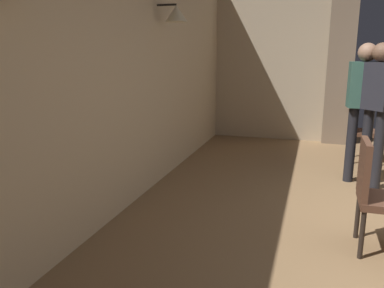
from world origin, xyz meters
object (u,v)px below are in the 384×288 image
at_px(person_diner_standing_aside, 363,101).
at_px(chair_mid_left, 378,191).
at_px(chair_far_left, 363,127).
at_px(person_waiter_by_doorway, 377,103).

bearing_deg(person_diner_standing_aside, chair_mid_left, -90.65).
bearing_deg(chair_far_left, chair_mid_left, -93.29).
relative_size(chair_mid_left, chair_far_left, 1.00).
relative_size(chair_far_left, person_waiter_by_doorway, 0.54).
xyz_separation_m(chair_mid_left, chair_far_left, (0.17, 2.94, 0.00)).
relative_size(person_waiter_by_doorway, person_diner_standing_aside, 1.00).
bearing_deg(chair_far_left, person_waiter_by_doorway, -90.38).
xyz_separation_m(chair_far_left, person_diner_standing_aside, (-0.15, -1.07, 0.51)).
xyz_separation_m(person_waiter_by_doorway, person_diner_standing_aside, (-0.14, 0.14, 0.00)).
height_order(chair_mid_left, person_waiter_by_doorway, person_waiter_by_doorway).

